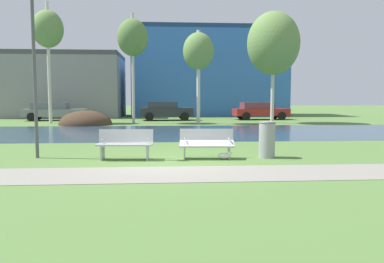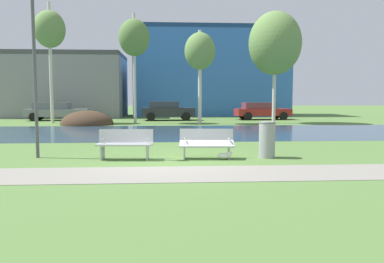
# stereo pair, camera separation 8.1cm
# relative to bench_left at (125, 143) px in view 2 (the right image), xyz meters

# --- Properties ---
(ground_plane) EXTENTS (120.00, 120.00, 0.00)m
(ground_plane) POSITION_rel_bench_left_xyz_m (1.19, 9.40, -0.47)
(ground_plane) COLOR #517538
(paved_path_strip) EXTENTS (60.00, 1.92, 0.01)m
(paved_path_strip) POSITION_rel_bench_left_xyz_m (1.19, -2.27, -0.47)
(paved_path_strip) COLOR gray
(paved_path_strip) RESTS_ON ground
(river_band) EXTENTS (80.00, 8.89, 0.01)m
(river_band) POSITION_rel_bench_left_xyz_m (1.19, 8.62, -0.47)
(river_band) COLOR #2D475B
(river_band) RESTS_ON ground
(soil_mound) EXTENTS (3.44, 3.08, 1.89)m
(soil_mound) POSITION_rel_bench_left_xyz_m (-4.03, 14.32, -0.47)
(soil_mound) COLOR #423021
(soil_mound) RESTS_ON ground
(bench_left) EXTENTS (1.63, 0.67, 0.87)m
(bench_left) POSITION_rel_bench_left_xyz_m (0.00, 0.00, 0.00)
(bench_left) COLOR #B2B5B7
(bench_left) RESTS_ON ground
(bench_right) EXTENTS (1.63, 0.67, 0.87)m
(bench_right) POSITION_rel_bench_left_xyz_m (2.39, 0.00, 0.00)
(bench_right) COLOR #B2B5B7
(bench_right) RESTS_ON ground
(trash_bin) EXTENTS (0.51, 0.51, 1.08)m
(trash_bin) POSITION_rel_bench_left_xyz_m (4.21, 0.05, 0.09)
(trash_bin) COLOR gray
(trash_bin) RESTS_ON ground
(seagull) EXTENTS (0.44, 0.16, 0.26)m
(seagull) POSITION_rel_bench_left_xyz_m (2.89, -0.28, -0.34)
(seagull) COLOR white
(seagull) RESTS_ON ground
(streetlamp) EXTENTS (0.32, 0.32, 5.98)m
(streetlamp) POSITION_rel_bench_left_xyz_m (-2.66, 0.46, 3.46)
(streetlamp) COLOR #4C4C51
(streetlamp) RESTS_ON ground
(birch_far_left) EXTENTS (2.11, 2.11, 8.25)m
(birch_far_left) POSITION_rel_bench_left_xyz_m (-6.77, 16.09, 5.88)
(birch_far_left) COLOR beige
(birch_far_left) RESTS_ON ground
(birch_left) EXTENTS (2.10, 2.10, 7.53)m
(birch_left) POSITION_rel_bench_left_xyz_m (-1.02, 15.74, 5.35)
(birch_left) COLOR beige
(birch_left) RESTS_ON ground
(birch_center_left) EXTENTS (2.06, 2.06, 6.26)m
(birch_center_left) POSITION_rel_bench_left_xyz_m (3.43, 14.80, 4.35)
(birch_center_left) COLOR beige
(birch_center_left) RESTS_ON ground
(birch_center) EXTENTS (3.57, 3.57, 7.61)m
(birch_center) POSITION_rel_bench_left_xyz_m (8.58, 14.98, 4.98)
(birch_center) COLOR beige
(birch_center) RESTS_ON ground
(parked_van_nearest_grey) EXTENTS (4.77, 2.14, 1.38)m
(parked_van_nearest_grey) POSITION_rel_bench_left_xyz_m (-7.42, 19.23, 0.27)
(parked_van_nearest_grey) COLOR slate
(parked_van_nearest_grey) RESTS_ON ground
(parked_sedan_second_dark) EXTENTS (4.14, 2.18, 1.47)m
(parked_sedan_second_dark) POSITION_rel_bench_left_xyz_m (1.20, 18.86, 0.31)
(parked_sedan_second_dark) COLOR #282B30
(parked_sedan_second_dark) RESTS_ON ground
(parked_hatch_third_red) EXTENTS (4.42, 2.17, 1.38)m
(parked_hatch_third_red) POSITION_rel_bench_left_xyz_m (8.78, 19.32, 0.27)
(parked_hatch_third_red) COLOR maroon
(parked_hatch_third_red) RESTS_ON ground
(building_grey_warehouse) EXTENTS (11.56, 7.01, 5.75)m
(building_grey_warehouse) POSITION_rel_bench_left_xyz_m (-8.61, 25.23, 2.40)
(building_grey_warehouse) COLOR gray
(building_grey_warehouse) RESTS_ON ground
(building_blue_store) EXTENTS (14.67, 6.61, 8.46)m
(building_blue_store) POSITION_rel_bench_left_xyz_m (5.46, 27.10, 3.76)
(building_blue_store) COLOR #3870C6
(building_blue_store) RESTS_ON ground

